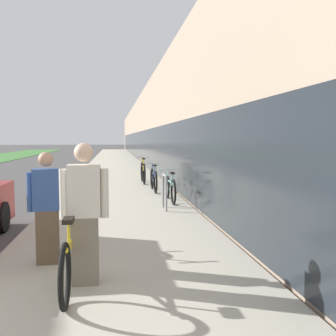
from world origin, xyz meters
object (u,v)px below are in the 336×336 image
object	(u,v)px
person_bystander	(47,208)
bike_rack_hoop	(165,188)
person_rider	(85,214)
cruiser_bike_nearest	(170,188)
cruiser_bike_middle	(154,180)
cruiser_bike_farthest	(143,172)
tandem_bicycle	(75,245)

from	to	relation	value
person_bystander	bike_rack_hoop	xyz separation A→B (m)	(2.10, 3.61, -0.25)
person_rider	cruiser_bike_nearest	bearing A→B (deg)	71.55
cruiser_bike_middle	person_rider	bearing A→B (deg)	-102.05
person_bystander	cruiser_bike_farthest	bearing A→B (deg)	77.49
person_rider	cruiser_bike_middle	xyz separation A→B (m)	(1.61, 7.55, -0.45)
person_rider	cruiser_bike_farthest	bearing A→B (deg)	81.63
cruiser_bike_middle	cruiser_bike_nearest	bearing A→B (deg)	-83.58
person_rider	bike_rack_hoop	bearing A→B (deg)	70.78
person_bystander	cruiser_bike_farthest	distance (m)	9.26
person_rider	person_bystander	xyz separation A→B (m)	(-0.56, 0.80, -0.06)
person_rider	person_bystander	size ratio (longest dim) A/B	1.08
cruiser_bike_nearest	cruiser_bike_middle	size ratio (longest dim) A/B	1.00
bike_rack_hoop	cruiser_bike_middle	world-z (taller)	cruiser_bike_middle
tandem_bicycle	cruiser_bike_farthest	xyz separation A→B (m)	(1.60, 9.48, 0.04)
tandem_bicycle	cruiser_bike_middle	bearing A→B (deg)	76.24
person_rider	cruiser_bike_farthest	size ratio (longest dim) A/B	0.93
cruiser_bike_middle	cruiser_bike_farthest	bearing A→B (deg)	94.12
person_rider	cruiser_bike_farthest	xyz separation A→B (m)	(1.45, 9.84, -0.42)
tandem_bicycle	cruiser_bike_middle	xyz separation A→B (m)	(1.76, 7.20, 0.01)
tandem_bicycle	cruiser_bike_nearest	xyz separation A→B (m)	(1.99, 5.16, -0.01)
cruiser_bike_middle	person_bystander	bearing A→B (deg)	-107.82
person_bystander	cruiser_bike_middle	xyz separation A→B (m)	(2.17, 6.75, -0.39)
tandem_bicycle	bike_rack_hoop	size ratio (longest dim) A/B	3.23
person_bystander	cruiser_bike_middle	distance (m)	7.10
bike_rack_hoop	cruiser_bike_nearest	distance (m)	1.16
tandem_bicycle	cruiser_bike_middle	size ratio (longest dim) A/B	1.56
person_rider	cruiser_bike_middle	size ratio (longest dim) A/B	0.94
tandem_bicycle	person_rider	distance (m)	0.60
cruiser_bike_middle	tandem_bicycle	bearing A→B (deg)	-103.76
cruiser_bike_farthest	cruiser_bike_nearest	bearing A→B (deg)	-84.79
cruiser_bike_middle	cruiser_bike_farthest	distance (m)	2.29
bike_rack_hoop	cruiser_bike_farthest	distance (m)	5.43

